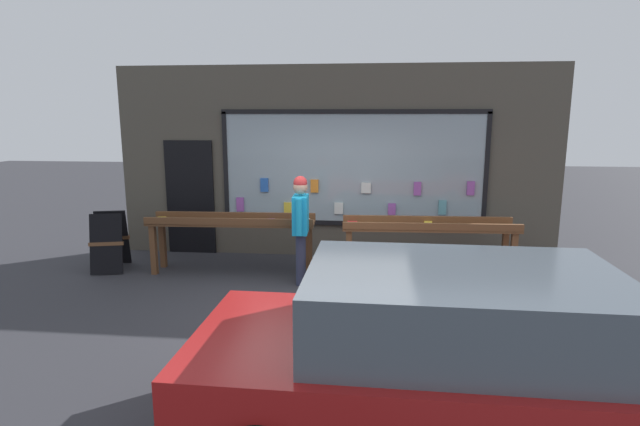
{
  "coord_description": "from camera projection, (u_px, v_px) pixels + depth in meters",
  "views": [
    {
      "loc": [
        0.67,
        -6.55,
        2.54
      ],
      "look_at": [
        -0.11,
        0.97,
        1.06
      ],
      "focal_mm": 28.0,
      "sensor_mm": 36.0,
      "label": 1
    }
  ],
  "objects": [
    {
      "name": "ground_plane",
      "position": [
        321.0,
        301.0,
        6.95
      ],
      "size": [
        40.0,
        40.0,
        0.0
      ],
      "primitive_type": "plane",
      "color": "#2D2D33"
    },
    {
      "name": "display_table_right",
      "position": [
        429.0,
        231.0,
        7.79
      ],
      "size": [
        2.72,
        0.71,
        0.95
      ],
      "color": "brown",
      "rests_on": "ground_plane"
    },
    {
      "name": "small_dog",
      "position": [
        325.0,
        271.0,
        7.33
      ],
      "size": [
        0.24,
        0.62,
        0.41
      ],
      "rotation": [
        0.0,
        0.0,
        1.69
      ],
      "color": "#99724C",
      "rests_on": "ground_plane"
    },
    {
      "name": "sandwich_board_sign",
      "position": [
        110.0,
        241.0,
        8.3
      ],
      "size": [
        0.66,
        0.78,
        0.97
      ],
      "rotation": [
        0.0,
        0.0,
        0.25
      ],
      "color": "black",
      "rests_on": "ground_plane"
    },
    {
      "name": "shopfront_facade",
      "position": [
        334.0,
        163.0,
        8.96
      ],
      "size": [
        7.88,
        0.29,
        3.42
      ],
      "color": "#4C473D",
      "rests_on": "ground_plane"
    },
    {
      "name": "person_browsing",
      "position": [
        301.0,
        222.0,
        7.5
      ],
      "size": [
        0.25,
        0.66,
        1.66
      ],
      "rotation": [
        0.0,
        0.0,
        1.63
      ],
      "color": "#2D334C",
      "rests_on": "ground_plane"
    },
    {
      "name": "parked_car",
      "position": [
        459.0,
        353.0,
        3.84
      ],
      "size": [
        4.17,
        1.97,
        1.41
      ],
      "rotation": [
        0.0,
        0.0,
        -0.02
      ],
      "color": "#A51919",
      "rests_on": "ground_plane"
    },
    {
      "name": "display_table_left",
      "position": [
        232.0,
        227.0,
        8.11
      ],
      "size": [
        2.72,
        0.67,
        0.95
      ],
      "color": "brown",
      "rests_on": "ground_plane"
    }
  ]
}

